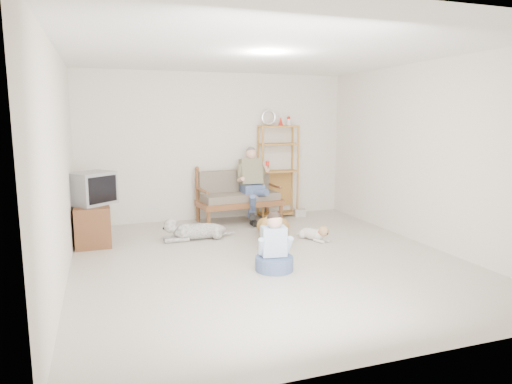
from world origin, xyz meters
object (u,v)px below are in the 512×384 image
object	(u,v)px
etagere	(278,170)
tv_stand	(92,224)
loveseat	(238,195)
golden_retriever	(271,228)

from	to	relation	value
etagere	tv_stand	distance (m)	3.55
loveseat	etagere	size ratio (longest dim) A/B	0.77
golden_retriever	tv_stand	bearing A→B (deg)	-172.52
tv_stand	loveseat	bearing A→B (deg)	15.23
etagere	golden_retriever	xyz separation A→B (m)	(-0.76, -1.67, -0.70)
loveseat	golden_retriever	xyz separation A→B (m)	(0.08, -1.50, -0.29)
loveseat	tv_stand	world-z (taller)	loveseat
loveseat	tv_stand	size ratio (longest dim) A/B	1.72
tv_stand	golden_retriever	size ratio (longest dim) A/B	0.60
tv_stand	golden_retriever	xyz separation A→B (m)	(2.61, -0.77, -0.10)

